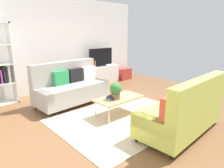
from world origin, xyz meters
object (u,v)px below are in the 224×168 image
at_px(storage_trunk, 124,74).
at_px(vase_0, 87,66).
at_px(couch_green, 184,111).
at_px(coffee_table, 119,99).
at_px(tv_console, 101,75).
at_px(table_book_0, 113,98).
at_px(potted_plant, 116,90).
at_px(bottle_0, 93,64).
at_px(couch_beige, 71,87).
at_px(tv, 101,58).
at_px(bottle_1, 95,64).

height_order(storage_trunk, vase_0, vase_0).
relative_size(couch_green, coffee_table, 1.76).
distance_m(tv_console, table_book_0, 3.03).
bearing_deg(couch_green, potted_plant, 103.35).
height_order(potted_plant, bottle_0, bottle_0).
distance_m(couch_beige, table_book_0, 1.40).
xyz_separation_m(potted_plant, vase_0, (1.07, 2.64, 0.10)).
xyz_separation_m(couch_beige, coffee_table, (0.39, -1.42, -0.06)).
distance_m(coffee_table, tv, 3.02).
distance_m(potted_plant, vase_0, 2.85).
bearing_deg(tv_console, couch_beige, -149.23).
bearing_deg(couch_beige, table_book_0, 95.51).
bearing_deg(coffee_table, tv_console, 59.26).
relative_size(tv, vase_0, 6.48).
bearing_deg(potted_plant, tv, 57.30).
relative_size(couch_beige, bottle_1, 8.67).
relative_size(tv, bottle_1, 4.43).
xyz_separation_m(storage_trunk, potted_plant, (-2.75, -2.49, 0.40)).
height_order(tv_console, potted_plant, potted_plant).
relative_size(potted_plant, vase_0, 2.39).
relative_size(potted_plant, table_book_0, 1.54).
bearing_deg(potted_plant, table_book_0, 117.31).
relative_size(storage_trunk, bottle_0, 2.33).
relative_size(coffee_table, tv, 1.10).
distance_m(potted_plant, bottle_0, 2.85).
bearing_deg(couch_beige, coffee_table, 101.18).
xyz_separation_m(couch_green, table_book_0, (-0.44, 1.46, -0.01)).
xyz_separation_m(couch_beige, bottle_0, (1.53, 1.10, 0.30)).
bearing_deg(couch_beige, bottle_1, -150.24).
bearing_deg(couch_beige, storage_trunk, -165.20).
bearing_deg(table_book_0, bottle_1, 60.66).
height_order(tv_console, bottle_1, bottle_1).
bearing_deg(bottle_0, bottle_1, 0.00).
distance_m(coffee_table, table_book_0, 0.17).
relative_size(storage_trunk, table_book_0, 2.17).
relative_size(couch_green, potted_plant, 5.26).
distance_m(couch_beige, vase_0, 1.81).
bearing_deg(table_book_0, vase_0, 66.84).
height_order(tv, vase_0, tv).
height_order(couch_beige, bottle_1, couch_beige).
height_order(couch_beige, bottle_0, couch_beige).
bearing_deg(coffee_table, couch_green, -78.62).
bearing_deg(potted_plant, bottle_1, 61.84).
relative_size(tv_console, vase_0, 9.07).
bearing_deg(tv, coffee_table, -120.94).
relative_size(storage_trunk, bottle_1, 2.30).
bearing_deg(bottle_1, potted_plant, -118.16).
distance_m(tv, bottle_0, 0.44).
relative_size(couch_green, table_book_0, 8.08).
xyz_separation_m(storage_trunk, table_book_0, (-2.78, -2.42, 0.22)).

